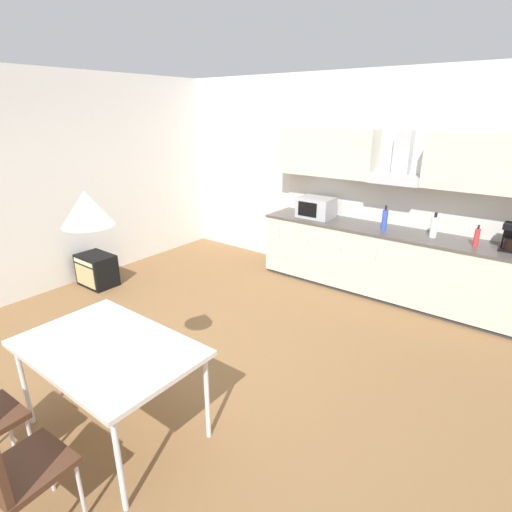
{
  "coord_description": "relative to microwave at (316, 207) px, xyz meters",
  "views": [
    {
      "loc": [
        2.46,
        -2.23,
        2.31
      ],
      "look_at": [
        0.3,
        0.6,
        1.0
      ],
      "focal_mm": 28.0,
      "sensor_mm": 36.0,
      "label": 1
    }
  ],
  "objects": [
    {
      "name": "wall_back",
      "position": [
        0.2,
        0.36,
        0.38
      ],
      "size": [
        6.61,
        0.1,
        2.8
      ],
      "primitive_type": "cube",
      "color": "silver",
      "rests_on": "ground_plane"
    },
    {
      "name": "wall_left",
      "position": [
        -2.61,
        -2.64,
        0.38
      ],
      "size": [
        0.1,
        7.08,
        2.8
      ],
      "primitive_type": "cube",
      "color": "silver",
      "rests_on": "ground_plane"
    },
    {
      "name": "bottle_white",
      "position": [
        1.58,
        0.02,
        -0.01
      ],
      "size": [
        0.08,
        0.08,
        0.3
      ],
      "color": "white",
      "rests_on": "kitchen_counter"
    },
    {
      "name": "microwave",
      "position": [
        0.0,
        0.0,
        0.0
      ],
      "size": [
        0.48,
        0.35,
        0.28
      ],
      "color": "#ADADB2",
      "rests_on": "kitchen_counter"
    },
    {
      "name": "kitchen_counter",
      "position": [
        1.04,
        0.0,
        -0.58
      ],
      "size": [
        3.36,
        0.65,
        0.88
      ],
      "color": "#333333",
      "rests_on": "ground_plane"
    },
    {
      "name": "upper_wall_cabinets",
      "position": [
        1.04,
        0.14,
        0.74
      ],
      "size": [
        3.34,
        0.4,
        0.63
      ],
      "color": "beige"
    },
    {
      "name": "ground_plane",
      "position": [
        0.2,
        -2.64,
        -1.03
      ],
      "size": [
        8.27,
        8.85,
        0.02
      ],
      "primitive_type": "cube",
      "color": "brown"
    },
    {
      "name": "bottle_blue",
      "position": [
        1.0,
        -0.04,
        -0.01
      ],
      "size": [
        0.07,
        0.07,
        0.31
      ],
      "color": "blue",
      "rests_on": "kitchen_counter"
    },
    {
      "name": "coffee_maker",
      "position": [
        2.36,
        0.03,
        0.01
      ],
      "size": [
        0.18,
        0.19,
        0.3
      ],
      "color": "black",
      "rests_on": "kitchen_counter"
    },
    {
      "name": "guitar_amp",
      "position": [
        -2.21,
        -2.13,
        -0.8
      ],
      "size": [
        0.52,
        0.37,
        0.44
      ],
      "color": "black",
      "rests_on": "ground_plane"
    },
    {
      "name": "chair_near_right",
      "position": [
        0.65,
        -4.39,
        -0.49
      ],
      "size": [
        0.43,
        0.43,
        0.87
      ],
      "color": "#4C2D1E",
      "rests_on": "ground_plane"
    },
    {
      "name": "pendant_lamp",
      "position": [
        0.34,
        -3.58,
        0.71
      ],
      "size": [
        0.32,
        0.32,
        0.22
      ],
      "primitive_type": "cone",
      "color": "silver"
    },
    {
      "name": "dining_table",
      "position": [
        0.34,
        -3.58,
        -0.33
      ],
      "size": [
        1.32,
        0.86,
        0.74
      ],
      "color": "silver",
      "rests_on": "ground_plane"
    },
    {
      "name": "backsplash_tile",
      "position": [
        1.04,
        0.3,
        0.12
      ],
      "size": [
        3.34,
        0.02,
        0.52
      ],
      "primitive_type": "cube",
      "color": "silver",
      "rests_on": "kitchen_counter"
    },
    {
      "name": "bottle_red",
      "position": [
        2.04,
        -0.04,
        -0.04
      ],
      "size": [
        0.06,
        0.06,
        0.24
      ],
      "color": "red",
      "rests_on": "kitchen_counter"
    }
  ]
}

